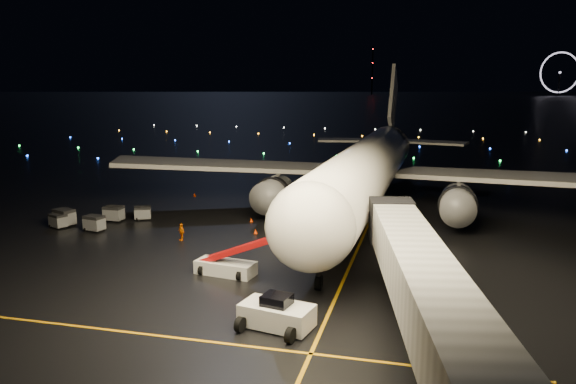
{
  "coord_description": "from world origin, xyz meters",
  "views": [
    {
      "loc": [
        17.99,
        -39.23,
        15.27
      ],
      "look_at": [
        5.13,
        12.0,
        5.0
      ],
      "focal_mm": 35.0,
      "sensor_mm": 36.0,
      "label": 1
    }
  ],
  "objects_px": {
    "baggage_cart_0": "(114,214)",
    "airliner": "(371,136)",
    "belt_loader": "(225,254)",
    "baggage_cart_3": "(64,217)",
    "baggage_cart_2": "(94,223)",
    "crew_c": "(181,232)",
    "baggage_cart_4": "(58,221)",
    "pushback_tug": "(277,311)",
    "baggage_cart_1": "(143,213)"
  },
  "relations": [
    {
      "from": "belt_loader",
      "to": "baggage_cart_4",
      "type": "relative_size",
      "value": 4.01
    },
    {
      "from": "pushback_tug",
      "to": "airliner",
      "type": "bearing_deg",
      "value": 98.37
    },
    {
      "from": "airliner",
      "to": "pushback_tug",
      "type": "distance_m",
      "value": 35.95
    },
    {
      "from": "baggage_cart_2",
      "to": "baggage_cart_3",
      "type": "distance_m",
      "value": 4.6
    },
    {
      "from": "belt_loader",
      "to": "baggage_cart_4",
      "type": "xyz_separation_m",
      "value": [
        -22.62,
        9.65,
        -0.98
      ]
    },
    {
      "from": "crew_c",
      "to": "baggage_cart_3",
      "type": "bearing_deg",
      "value": -153.05
    },
    {
      "from": "crew_c",
      "to": "baggage_cart_0",
      "type": "xyz_separation_m",
      "value": [
        -10.69,
        5.39,
        -0.01
      ]
    },
    {
      "from": "baggage_cart_3",
      "to": "baggage_cart_4",
      "type": "xyz_separation_m",
      "value": [
        -0.1,
        -0.96,
        -0.16
      ]
    },
    {
      "from": "baggage_cart_2",
      "to": "airliner",
      "type": "bearing_deg",
      "value": 42.54
    },
    {
      "from": "airliner",
      "to": "baggage_cart_0",
      "type": "height_order",
      "value": "airliner"
    },
    {
      "from": "crew_c",
      "to": "baggage_cart_0",
      "type": "distance_m",
      "value": 11.98
    },
    {
      "from": "airliner",
      "to": "belt_loader",
      "type": "distance_m",
      "value": 28.66
    },
    {
      "from": "airliner",
      "to": "baggage_cart_4",
      "type": "relative_size",
      "value": 35.87
    },
    {
      "from": "pushback_tug",
      "to": "baggage_cart_0",
      "type": "bearing_deg",
      "value": 150.08
    },
    {
      "from": "baggage_cart_0",
      "to": "baggage_cart_3",
      "type": "bearing_deg",
      "value": -143.09
    },
    {
      "from": "belt_loader",
      "to": "baggage_cart_2",
      "type": "bearing_deg",
      "value": 161.36
    },
    {
      "from": "baggage_cart_1",
      "to": "baggage_cart_2",
      "type": "height_order",
      "value": "baggage_cart_2"
    },
    {
      "from": "pushback_tug",
      "to": "baggage_cart_3",
      "type": "height_order",
      "value": "pushback_tug"
    },
    {
      "from": "airliner",
      "to": "baggage_cart_2",
      "type": "bearing_deg",
      "value": -146.21
    },
    {
      "from": "belt_loader",
      "to": "baggage_cart_0",
      "type": "bearing_deg",
      "value": 152.08
    },
    {
      "from": "belt_loader",
      "to": "baggage_cart_3",
      "type": "bearing_deg",
      "value": 163.57
    },
    {
      "from": "airliner",
      "to": "baggage_cart_3",
      "type": "xyz_separation_m",
      "value": [
        -31.38,
        -15.63,
        -8.17
      ]
    },
    {
      "from": "pushback_tug",
      "to": "baggage_cart_4",
      "type": "distance_m",
      "value": 34.6
    },
    {
      "from": "baggage_cart_3",
      "to": "baggage_cart_2",
      "type": "bearing_deg",
      "value": 4.76
    },
    {
      "from": "pushback_tug",
      "to": "baggage_cart_3",
      "type": "relative_size",
      "value": 2.1
    },
    {
      "from": "baggage_cart_1",
      "to": "baggage_cart_3",
      "type": "height_order",
      "value": "baggage_cart_3"
    },
    {
      "from": "baggage_cart_0",
      "to": "baggage_cart_3",
      "type": "relative_size",
      "value": 0.93
    },
    {
      "from": "airliner",
      "to": "crew_c",
      "type": "xyz_separation_m",
      "value": [
        -16.58,
        -17.9,
        -8.23
      ]
    },
    {
      "from": "airliner",
      "to": "crew_c",
      "type": "relative_size",
      "value": 36.96
    },
    {
      "from": "airliner",
      "to": "baggage_cart_4",
      "type": "bearing_deg",
      "value": -150.44
    },
    {
      "from": "baggage_cart_0",
      "to": "baggage_cart_1",
      "type": "bearing_deg",
      "value": 26.93
    },
    {
      "from": "pushback_tug",
      "to": "baggage_cart_0",
      "type": "xyz_separation_m",
      "value": [
        -25.11,
        22.48,
        -0.22
      ]
    },
    {
      "from": "baggage_cart_1",
      "to": "pushback_tug",
      "type": "bearing_deg",
      "value": -71.49
    },
    {
      "from": "baggage_cart_4",
      "to": "baggage_cart_2",
      "type": "bearing_deg",
      "value": 20.21
    },
    {
      "from": "baggage_cart_1",
      "to": "baggage_cart_2",
      "type": "xyz_separation_m",
      "value": [
        -2.47,
        -5.8,
        0.07
      ]
    },
    {
      "from": "baggage_cart_2",
      "to": "baggage_cart_0",
      "type": "bearing_deg",
      "value": 104.95
    },
    {
      "from": "baggage_cart_1",
      "to": "baggage_cart_2",
      "type": "relative_size",
      "value": 0.92
    },
    {
      "from": "baggage_cart_3",
      "to": "pushback_tug",
      "type": "bearing_deg",
      "value": -13.37
    },
    {
      "from": "pushback_tug",
      "to": "crew_c",
      "type": "xyz_separation_m",
      "value": [
        -14.42,
        17.09,
        -0.22
      ]
    },
    {
      "from": "baggage_cart_0",
      "to": "airliner",
      "type": "bearing_deg",
      "value": 24.19
    },
    {
      "from": "crew_c",
      "to": "baggage_cart_1",
      "type": "height_order",
      "value": "crew_c"
    },
    {
      "from": "baggage_cart_4",
      "to": "crew_c",
      "type": "bearing_deg",
      "value": 18.51
    },
    {
      "from": "crew_c",
      "to": "baggage_cart_0",
      "type": "relative_size",
      "value": 0.86
    },
    {
      "from": "pushback_tug",
      "to": "baggage_cart_2",
      "type": "relative_size",
      "value": 2.35
    },
    {
      "from": "crew_c",
      "to": "baggage_cart_4",
      "type": "distance_m",
      "value": 14.95
    },
    {
      "from": "airliner",
      "to": "pushback_tug",
      "type": "height_order",
      "value": "airliner"
    },
    {
      "from": "crew_c",
      "to": "baggage_cart_2",
      "type": "xyz_separation_m",
      "value": [
        -10.36,
        1.05,
        -0.04
      ]
    },
    {
      "from": "baggage_cart_0",
      "to": "pushback_tug",
      "type": "bearing_deg",
      "value": -42.27
    },
    {
      "from": "baggage_cart_0",
      "to": "baggage_cart_2",
      "type": "height_order",
      "value": "baggage_cart_0"
    },
    {
      "from": "baggage_cart_1",
      "to": "baggage_cart_2",
      "type": "distance_m",
      "value": 6.3
    }
  ]
}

